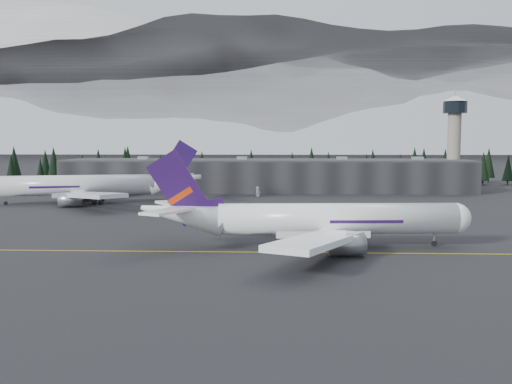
{
  "coord_description": "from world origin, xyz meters",
  "views": [
    {
      "loc": [
        5.12,
        -104.08,
        20.32
      ],
      "look_at": [
        0.0,
        20.0,
        9.0
      ],
      "focal_mm": 40.0,
      "sensor_mm": 36.0,
      "label": 1
    }
  ],
  "objects_px": {
    "gse_vehicle_a": "(177,194)",
    "gse_vehicle_b": "(258,195)",
    "terminal": "(267,175)",
    "jet_parked": "(93,185)",
    "jet_main": "(308,219)",
    "control_tower": "(454,132)"
  },
  "relations": [
    {
      "from": "terminal",
      "to": "gse_vehicle_b",
      "type": "distance_m",
      "value": 26.7
    },
    {
      "from": "terminal",
      "to": "control_tower",
      "type": "relative_size",
      "value": 4.24
    },
    {
      "from": "jet_main",
      "to": "gse_vehicle_b",
      "type": "bearing_deg",
      "value": 94.02
    },
    {
      "from": "jet_main",
      "to": "gse_vehicle_b",
      "type": "xyz_separation_m",
      "value": [
        -13.08,
        95.24,
        -4.61
      ]
    },
    {
      "from": "gse_vehicle_b",
      "to": "terminal",
      "type": "bearing_deg",
      "value": 142.81
    },
    {
      "from": "control_tower",
      "to": "jet_main",
      "type": "distance_m",
      "value": 141.06
    },
    {
      "from": "jet_parked",
      "to": "gse_vehicle_b",
      "type": "distance_m",
      "value": 57.24
    },
    {
      "from": "gse_vehicle_a",
      "to": "gse_vehicle_b",
      "type": "height_order",
      "value": "gse_vehicle_a"
    },
    {
      "from": "control_tower",
      "to": "gse_vehicle_b",
      "type": "distance_m",
      "value": 85.73
    },
    {
      "from": "terminal",
      "to": "jet_main",
      "type": "height_order",
      "value": "jet_main"
    },
    {
      "from": "control_tower",
      "to": "jet_main",
      "type": "relative_size",
      "value": 0.59
    },
    {
      "from": "jet_parked",
      "to": "gse_vehicle_b",
      "type": "bearing_deg",
      "value": -171.32
    },
    {
      "from": "terminal",
      "to": "gse_vehicle_a",
      "type": "xyz_separation_m",
      "value": [
        -31.94,
        -24.43,
        -5.57
      ]
    },
    {
      "from": "jet_main",
      "to": "jet_parked",
      "type": "relative_size",
      "value": 0.93
    },
    {
      "from": "jet_main",
      "to": "jet_parked",
      "type": "bearing_deg",
      "value": 128.17
    },
    {
      "from": "terminal",
      "to": "gse_vehicle_b",
      "type": "height_order",
      "value": "terminal"
    },
    {
      "from": "terminal",
      "to": "control_tower",
      "type": "height_order",
      "value": "control_tower"
    },
    {
      "from": "control_tower",
      "to": "gse_vehicle_b",
      "type": "bearing_deg",
      "value": -159.47
    },
    {
      "from": "control_tower",
      "to": "gse_vehicle_a",
      "type": "height_order",
      "value": "control_tower"
    },
    {
      "from": "jet_main",
      "to": "jet_parked",
      "type": "xyz_separation_m",
      "value": [
        -65.49,
        72.8,
        0.52
      ]
    },
    {
      "from": "jet_parked",
      "to": "gse_vehicle_a",
      "type": "distance_m",
      "value": 33.53
    },
    {
      "from": "terminal",
      "to": "jet_parked",
      "type": "xyz_separation_m",
      "value": [
        -54.81,
        -48.42,
        -0.52
      ]
    }
  ]
}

